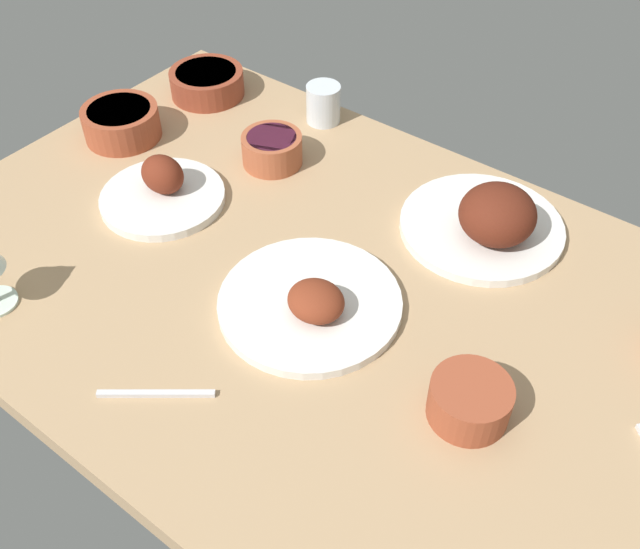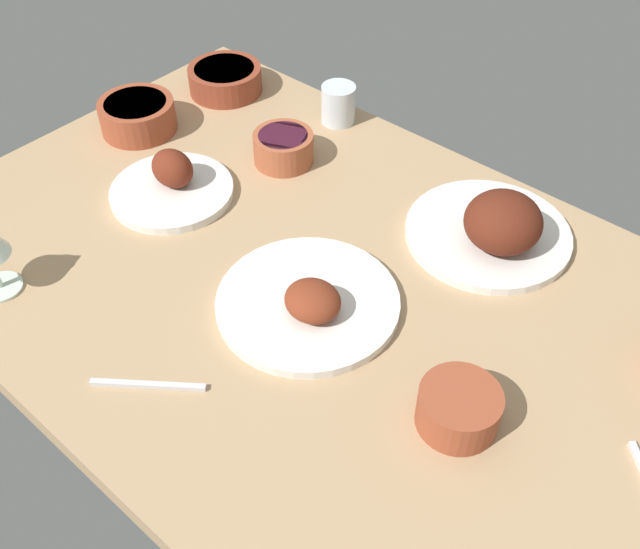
# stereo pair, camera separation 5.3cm
# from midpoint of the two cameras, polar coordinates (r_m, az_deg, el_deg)

# --- Properties ---
(dining_table) EXTENTS (1.40, 0.90, 0.04)m
(dining_table) POSITION_cam_midpoint_polar(r_m,az_deg,el_deg) (1.19, -1.28, -1.40)
(dining_table) COLOR tan
(dining_table) RESTS_ON ground
(plate_center_main) EXTENTS (0.28, 0.28, 0.11)m
(plate_center_main) POSITION_cam_midpoint_polar(r_m,az_deg,el_deg) (1.26, 12.05, 4.19)
(plate_center_main) COLOR silver
(plate_center_main) RESTS_ON dining_table
(plate_far_side) EXTENTS (0.23, 0.23, 0.08)m
(plate_far_side) POSITION_cam_midpoint_polar(r_m,az_deg,el_deg) (1.36, -13.37, 6.44)
(plate_far_side) COLOR silver
(plate_far_side) RESTS_ON dining_table
(plate_near_viewer) EXTENTS (0.29, 0.29, 0.07)m
(plate_near_viewer) POSITION_cam_midpoint_polar(r_m,az_deg,el_deg) (1.12, -2.05, -2.25)
(plate_near_viewer) COLOR silver
(plate_near_viewer) RESTS_ON dining_table
(bowl_soup) EXTENTS (0.11, 0.11, 0.06)m
(bowl_soup) POSITION_cam_midpoint_polar(r_m,az_deg,el_deg) (1.00, 10.20, -9.69)
(bowl_soup) COLOR brown
(bowl_soup) RESTS_ON dining_table
(bowl_cream) EXTENTS (0.16, 0.16, 0.06)m
(bowl_cream) POSITION_cam_midpoint_polar(r_m,az_deg,el_deg) (1.64, -9.83, 14.67)
(bowl_cream) COLOR brown
(bowl_cream) RESTS_ON dining_table
(bowl_onions) EXTENTS (0.12, 0.12, 0.06)m
(bowl_onions) POSITION_cam_midpoint_polar(r_m,az_deg,el_deg) (1.41, -4.88, 9.82)
(bowl_onions) COLOR #A35133
(bowl_onions) RESTS_ON dining_table
(bowl_pasta) EXTENTS (0.15, 0.15, 0.06)m
(bowl_pasta) POSITION_cam_midpoint_polar(r_m,az_deg,el_deg) (1.54, -16.33, 11.44)
(bowl_pasta) COLOR brown
(bowl_pasta) RESTS_ON dining_table
(water_tumbler) EXTENTS (0.07, 0.07, 0.08)m
(water_tumbler) POSITION_cam_midpoint_polar(r_m,az_deg,el_deg) (1.53, -0.76, 13.26)
(water_tumbler) COLOR silver
(water_tumbler) RESTS_ON dining_table
(fork_loose) EXTENTS (0.14, 0.11, 0.01)m
(fork_loose) POSITION_cam_midpoint_polar(r_m,az_deg,el_deg) (1.06, -14.19, -9.11)
(fork_loose) COLOR silver
(fork_loose) RESTS_ON dining_table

